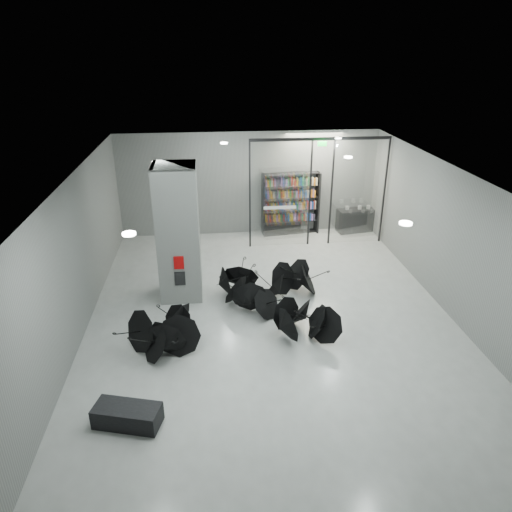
{
  "coord_description": "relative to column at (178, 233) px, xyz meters",
  "views": [
    {
      "loc": [
        -1.61,
        -10.87,
        7.01
      ],
      "look_at": [
        -0.3,
        1.5,
        1.4
      ],
      "focal_mm": 33.28,
      "sensor_mm": 36.0,
      "label": 1
    }
  ],
  "objects": [
    {
      "name": "bench",
      "position": [
        -0.89,
        -5.32,
        -1.79
      ],
      "size": [
        1.43,
        0.91,
        0.43
      ],
      "primitive_type": "cube",
      "rotation": [
        0.0,
        0.0,
        -0.28
      ],
      "color": "black",
      "rests_on": "ground"
    },
    {
      "name": "shop_counter",
      "position": [
        6.82,
        4.67,
        -1.54
      ],
      "size": [
        1.61,
        0.86,
        0.92
      ],
      "primitive_type": "cube",
      "rotation": [
        0.0,
        0.0,
        0.17
      ],
      "color": "black",
      "rests_on": "ground"
    },
    {
      "name": "exit_sign",
      "position": [
        4.9,
        3.3,
        1.82
      ],
      "size": [
        0.3,
        0.06,
        0.15
      ],
      "primitive_type": "cube",
      "color": "#0CE533",
      "rests_on": "room"
    },
    {
      "name": "room",
      "position": [
        2.5,
        -2.0,
        0.84
      ],
      "size": [
        14.0,
        14.02,
        4.01
      ],
      "color": "gray",
      "rests_on": "ground"
    },
    {
      "name": "bookshelf",
      "position": [
        4.12,
        4.75,
        -0.78
      ],
      "size": [
        2.26,
        0.73,
        2.45
      ],
      "primitive_type": null,
      "rotation": [
        0.0,
        0.0,
        0.13
      ],
      "color": "black",
      "rests_on": "ground"
    },
    {
      "name": "glass_partition",
      "position": [
        4.89,
        3.5,
        0.18
      ],
      "size": [
        5.06,
        0.08,
        4.0
      ],
      "color": "silver",
      "rests_on": "ground"
    },
    {
      "name": "column",
      "position": [
        0.0,
        0.0,
        0.0
      ],
      "size": [
        1.2,
        1.2,
        4.0
      ],
      "primitive_type": "cube",
      "color": "slate",
      "rests_on": "ground"
    },
    {
      "name": "umbrella_cluster",
      "position": [
        1.78,
        -1.63,
        -1.69
      ],
      "size": [
        5.99,
        4.58,
        1.29
      ],
      "color": "black",
      "rests_on": "ground"
    },
    {
      "name": "fire_cabinet",
      "position": [
        0.0,
        -0.62,
        -0.65
      ],
      "size": [
        0.28,
        0.04,
        0.38
      ],
      "primitive_type": "cube",
      "color": "#A50A07",
      "rests_on": "column"
    },
    {
      "name": "info_panel",
      "position": [
        0.0,
        -0.62,
        -1.15
      ],
      "size": [
        0.3,
        0.03,
        0.42
      ],
      "primitive_type": "cube",
      "color": "black",
      "rests_on": "column"
    }
  ]
}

